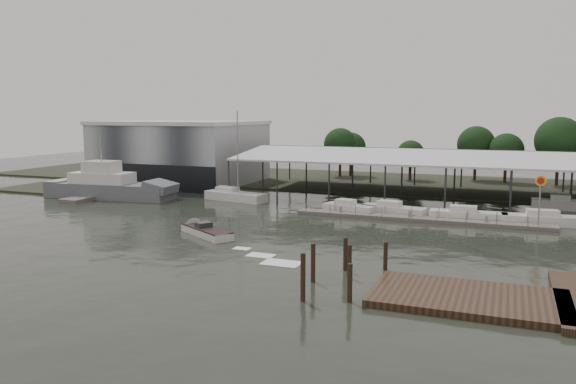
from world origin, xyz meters
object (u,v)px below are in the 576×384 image
at_px(shell_fuel_sign, 540,191).
at_px(speedboat_underway, 203,231).
at_px(grey_trawler, 110,187).
at_px(white_sailboat, 235,196).

bearing_deg(shell_fuel_sign, speedboat_underway, -154.00).
bearing_deg(grey_trawler, shell_fuel_sign, -6.39).
relative_size(white_sailboat, speedboat_underway, 0.74).
xyz_separation_m(white_sailboat, speedboat_underway, (6.95, -20.35, -0.25)).
xyz_separation_m(grey_trawler, white_sailboat, (17.31, 4.26, -0.93)).
xyz_separation_m(shell_fuel_sign, speedboat_underway, (-30.60, -14.92, -3.53)).
distance_m(shell_fuel_sign, grey_trawler, 54.92).
bearing_deg(grey_trawler, white_sailboat, 8.65).
xyz_separation_m(shell_fuel_sign, grey_trawler, (-54.85, 1.17, -2.35)).
relative_size(shell_fuel_sign, white_sailboat, 0.45).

